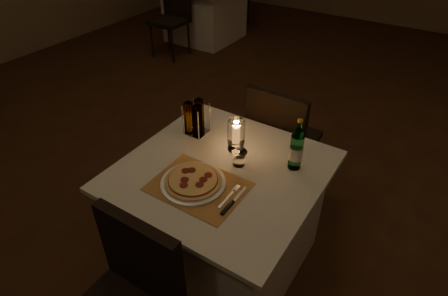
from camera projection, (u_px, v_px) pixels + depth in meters
The scene contains 15 objects.
floor at pixel (244, 221), 2.65m from camera, with size 8.00×10.00×0.02m, color #442715.
main_table at pixel (222, 218), 2.15m from camera, with size 1.00×1.00×0.74m.
chair_near at pixel (129, 295), 1.56m from camera, with size 0.42×0.42×0.90m.
chair_far at pixel (279, 134), 2.53m from camera, with size 0.42×0.42×0.90m.
placemat at pixel (198, 187), 1.82m from camera, with size 0.45×0.34×0.00m, color #C48544.
plate at pixel (193, 183), 1.83m from camera, with size 0.32×0.32×0.01m, color white.
pizza at pixel (193, 180), 1.82m from camera, with size 0.28×0.28×0.02m.
fork at pixel (231, 195), 1.77m from camera, with size 0.02×0.18×0.00m.
knife at pixel (230, 205), 1.71m from camera, with size 0.02×0.22×0.01m.
tumbler at pixel (239, 158), 1.94m from camera, with size 0.08×0.08×0.08m, color white, non-canonical shape.
water_bottle at pixel (296, 149), 1.88m from camera, with size 0.07×0.07×0.29m.
hurricane_candle at pixel (236, 133), 2.01m from camera, with size 0.09×0.09×0.18m.
cruet_caddy at pixel (195, 119), 2.14m from camera, with size 0.12×0.12×0.21m.
neighbor_table_left at pixel (205, 13), 5.37m from camera, with size 1.00×1.00×0.74m.
neighbor_chair_la at pixel (173, 13), 4.78m from camera, with size 0.42×0.42×0.90m.
Camera 1 is at (0.87, -1.62, 1.97)m, focal length 30.00 mm.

